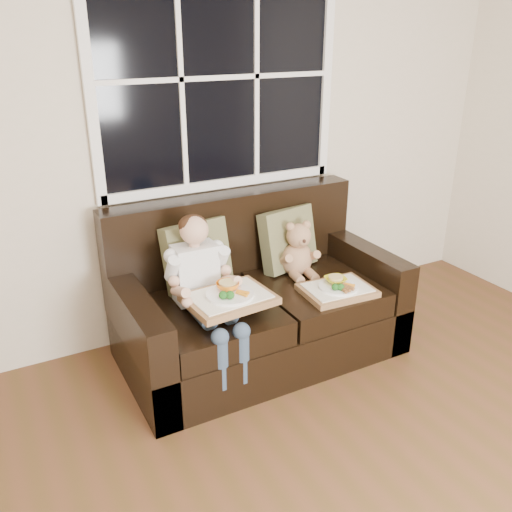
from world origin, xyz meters
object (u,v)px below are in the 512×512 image
child (202,279)px  tray_left (229,297)px  teddy_bear (298,253)px  loveseat (255,306)px  tray_right (337,289)px

child → tray_left: bearing=-63.2°
child → teddy_bear: bearing=11.5°
loveseat → tray_right: 0.53m
tray_left → tray_right: size_ratio=1.11×
teddy_bear → tray_right: bearing=-72.3°
child → teddy_bear: 0.74m
teddy_bear → tray_left: teddy_bear is taller
loveseat → tray_left: size_ratio=3.50×
loveseat → teddy_bear: loveseat is taller
loveseat → tray_left: 0.50m
child → tray_left: size_ratio=1.68×
tray_right → tray_left: bearing=-179.4°
child → teddy_bear: size_ratio=2.19×
loveseat → teddy_bear: bearing=5.4°
loveseat → teddy_bear: (0.33, 0.03, 0.29)m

